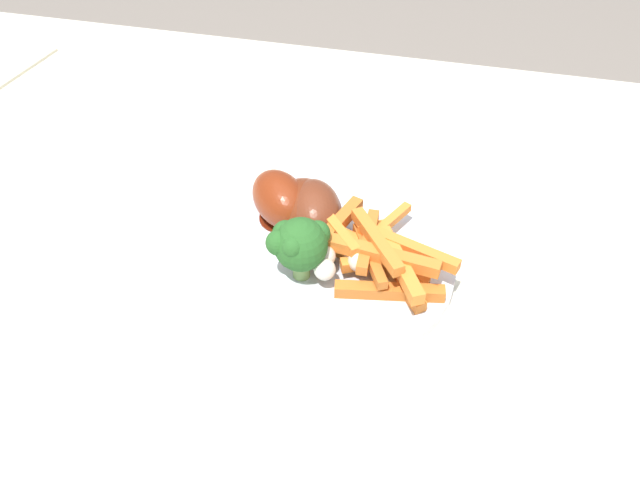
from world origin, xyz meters
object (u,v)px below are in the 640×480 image
(broccoli_floret_front, at_px, (299,243))
(chicken_drumstick_far, at_px, (311,211))
(chicken_drumstick_extra, at_px, (283,203))
(dinner_plate, at_px, (320,260))
(carrot_fries_pile, at_px, (379,254))
(chicken_drumstick_near, at_px, (314,213))
(dining_table, at_px, (280,316))

(broccoli_floret_front, relative_size, chicken_drumstick_far, 0.53)
(broccoli_floret_front, relative_size, chicken_drumstick_extra, 0.54)
(dinner_plate, xyz_separation_m, chicken_drumstick_extra, (0.04, -0.04, 0.03))
(carrot_fries_pile, height_order, chicken_drumstick_near, chicken_drumstick_near)
(chicken_drumstick_near, bearing_deg, dining_table, 21.99)
(chicken_drumstick_far, bearing_deg, broccoli_floret_front, 94.36)
(dining_table, distance_m, broccoli_floret_front, 0.17)
(dining_table, xyz_separation_m, dinner_plate, (-0.05, 0.02, 0.11))
(dining_table, bearing_deg, chicken_drumstick_near, -158.01)
(broccoli_floret_front, bearing_deg, dining_table, -50.90)
(chicken_drumstick_near, relative_size, chicken_drumstick_far, 1.06)
(chicken_drumstick_near, xyz_separation_m, chicken_drumstick_far, (0.00, -0.00, -0.00))
(dining_table, height_order, chicken_drumstick_extra, chicken_drumstick_extra)
(carrot_fries_pile, height_order, chicken_drumstick_far, chicken_drumstick_far)
(chicken_drumstick_far, bearing_deg, chicken_drumstick_near, 139.58)
(dinner_plate, xyz_separation_m, carrot_fries_pile, (-0.05, 0.00, 0.02))
(broccoli_floret_front, height_order, chicken_drumstick_near, broccoli_floret_front)
(dinner_plate, xyz_separation_m, chicken_drumstick_far, (0.02, -0.04, 0.03))
(dining_table, relative_size, broccoli_floret_front, 20.39)
(broccoli_floret_front, bearing_deg, carrot_fries_pile, -161.69)
(carrot_fries_pile, xyz_separation_m, chicken_drumstick_far, (0.07, -0.04, 0.00))
(chicken_drumstick_extra, bearing_deg, carrot_fries_pile, 156.86)
(carrot_fries_pile, xyz_separation_m, chicken_drumstick_near, (0.07, -0.04, 0.00))
(dining_table, bearing_deg, chicken_drumstick_extra, -100.26)
(broccoli_floret_front, bearing_deg, dinner_plate, -114.88)
(broccoli_floret_front, distance_m, carrot_fries_pile, 0.07)
(broccoli_floret_front, xyz_separation_m, chicken_drumstick_extra, (0.03, -0.06, -0.01))
(carrot_fries_pile, distance_m, chicken_drumstick_far, 0.08)
(carrot_fries_pile, bearing_deg, chicken_drumstick_extra, -23.14)
(dining_table, bearing_deg, broccoli_floret_front, 129.10)
(dining_table, relative_size, chicken_drumstick_far, 10.87)
(dinner_plate, bearing_deg, chicken_drumstick_far, -64.34)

